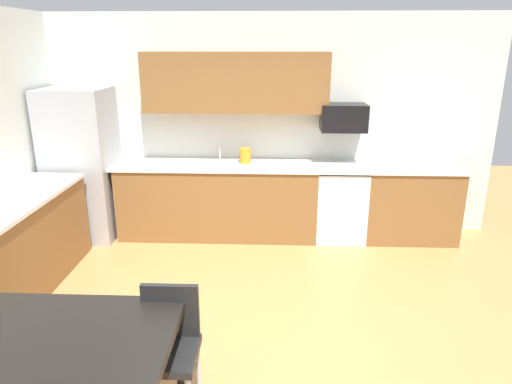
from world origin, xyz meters
The scene contains 16 objects.
ground_plane centered at (0.00, 0.00, 0.00)m, with size 12.00×12.00×0.00m, color #B77F47.
wall_back centered at (0.00, 2.65, 1.35)m, with size 5.80×0.10×2.70m, color silver.
cabinet_run_back centered at (-0.53, 2.30, 0.45)m, with size 2.44×0.60×0.90m, color brown.
cabinet_run_back_right centered at (1.84, 2.30, 0.45)m, with size 1.11×0.60×0.90m, color brown.
cabinet_run_left centered at (-2.30, 0.80, 0.45)m, with size 0.60×2.00×0.90m, color brown.
countertop_back centered at (0.00, 2.30, 0.92)m, with size 4.80×0.64×0.04m, color silver.
countertop_left centered at (-2.30, 0.80, 0.92)m, with size 0.64×2.00×0.04m, color silver.
upper_cabinets_back centered at (-0.30, 2.43, 1.90)m, with size 2.20×0.34×0.70m, color brown.
refrigerator centered at (-2.18, 2.22, 0.92)m, with size 0.76×0.70×1.85m, color #9EA0A5.
oven_range centered at (0.99, 2.30, 0.46)m, with size 0.60×0.60×0.91m.
microwave centered at (0.99, 2.40, 1.50)m, with size 0.54×0.36×0.32m, color black.
sink_basin centered at (-0.52, 2.30, 0.88)m, with size 0.48×0.40×0.14m, color #A5A8AD.
sink_faucet centered at (-0.52, 2.48, 1.04)m, with size 0.02×0.02×0.24m, color #B2B5BA.
dining_table centered at (-1.10, -0.92, 0.67)m, with size 1.40×0.90×0.73m.
chair_near_table centered at (-0.50, -0.63, 0.50)m, with size 0.40×0.40×0.85m.
kettle centered at (-0.19, 2.35, 1.02)m, with size 0.14×0.14×0.20m, color orange.
Camera 1 is at (0.17, -3.17, 2.35)m, focal length 32.49 mm.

